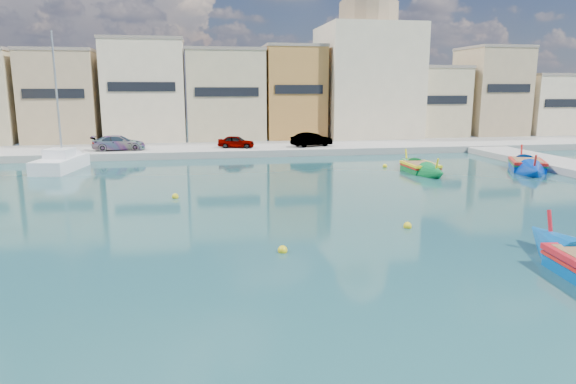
{
  "coord_description": "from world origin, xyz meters",
  "views": [
    {
      "loc": [
        -8.95,
        -15.94,
        5.93
      ],
      "look_at": [
        -5.0,
        6.0,
        1.4
      ],
      "focal_mm": 32.0,
      "sensor_mm": 36.0,
      "label": 1
    }
  ],
  "objects_px": {
    "luzzu_green": "(420,169)",
    "church_block": "(367,65)",
    "yacht_north": "(70,161)",
    "luzzu_cyan_mid": "(527,166)"
  },
  "relations": [
    {
      "from": "church_block",
      "to": "luzzu_green",
      "type": "distance_m",
      "value": 23.5
    },
    {
      "from": "church_block",
      "to": "yacht_north",
      "type": "relative_size",
      "value": 1.78
    },
    {
      "from": "luzzu_cyan_mid",
      "to": "luzzu_green",
      "type": "height_order",
      "value": "luzzu_cyan_mid"
    },
    {
      "from": "church_block",
      "to": "luzzu_cyan_mid",
      "type": "relative_size",
      "value": 2.11
    },
    {
      "from": "church_block",
      "to": "luzzu_green",
      "type": "relative_size",
      "value": 2.59
    },
    {
      "from": "church_block",
      "to": "yacht_north",
      "type": "bearing_deg",
      "value": -152.67
    },
    {
      "from": "luzzu_green",
      "to": "church_block",
      "type": "bearing_deg",
      "value": 81.74
    },
    {
      "from": "church_block",
      "to": "luzzu_cyan_mid",
      "type": "bearing_deg",
      "value": -77.35
    },
    {
      "from": "luzzu_cyan_mid",
      "to": "luzzu_green",
      "type": "relative_size",
      "value": 1.23
    },
    {
      "from": "luzzu_green",
      "to": "yacht_north",
      "type": "xyz_separation_m",
      "value": [
        -25.32,
        7.09,
        0.17
      ]
    }
  ]
}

